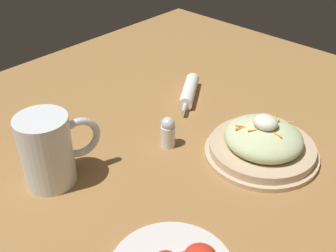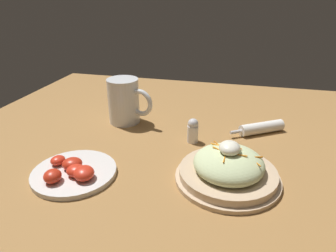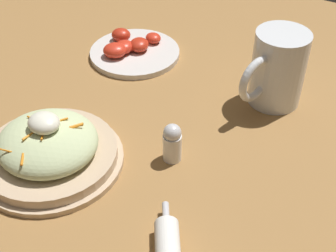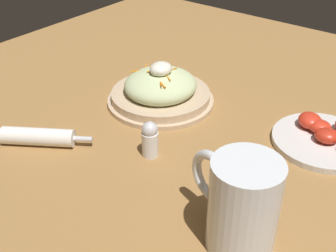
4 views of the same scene
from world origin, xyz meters
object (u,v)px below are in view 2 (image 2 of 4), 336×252
object	(u,v)px
beer_mug	(125,104)
tomato_plate	(73,171)
salt_shaker	(193,130)
salad_plate	(228,169)
napkin_roll	(261,128)

from	to	relation	value
beer_mug	tomato_plate	distance (m)	0.33
salt_shaker	salad_plate	bearing A→B (deg)	33.05
napkin_roll	salt_shaker	size ratio (longest dim) A/B	2.26
beer_mug	tomato_plate	size ratio (longest dim) A/B	0.80
beer_mug	tomato_plate	world-z (taller)	beer_mug
salad_plate	salt_shaker	distance (m)	0.20
beer_mug	napkin_roll	distance (m)	0.43
napkin_roll	tomato_plate	world-z (taller)	tomato_plate
beer_mug	salt_shaker	distance (m)	0.25
napkin_roll	salt_shaker	world-z (taller)	salt_shaker
salad_plate	napkin_roll	xyz separation A→B (m)	(-0.27, 0.08, -0.01)
salad_plate	tomato_plate	size ratio (longest dim) A/B	1.22
salad_plate	beer_mug	bearing A→B (deg)	-126.26
beer_mug	napkin_roll	size ratio (longest dim) A/B	0.98
tomato_plate	salt_shaker	bearing A→B (deg)	134.65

